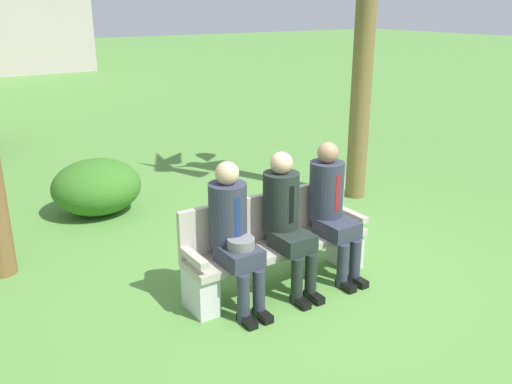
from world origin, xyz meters
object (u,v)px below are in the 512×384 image
(seated_man_middle, at_px, (286,216))
(park_bench, at_px, (275,244))
(shrub_near_bench, at_px, (97,187))
(seated_man_left, at_px, (233,229))
(seated_man_right, at_px, (331,203))

(seated_man_middle, bearing_deg, park_bench, 103.64)
(park_bench, relative_size, shrub_near_bench, 1.66)
(seated_man_middle, height_order, shrub_near_bench, seated_man_middle)
(seated_man_left, bearing_deg, seated_man_right, 0.36)
(park_bench, xyz_separation_m, seated_man_right, (0.58, -0.12, 0.33))
(park_bench, xyz_separation_m, shrub_near_bench, (-0.85, 2.83, -0.06))
(seated_man_left, relative_size, seated_man_middle, 1.00)
(seated_man_middle, bearing_deg, seated_man_right, 0.15)
(seated_man_right, bearing_deg, seated_man_left, -179.64)
(seated_man_left, xyz_separation_m, shrub_near_bench, (-0.30, 2.96, -0.38))
(park_bench, bearing_deg, seated_man_middle, -76.36)
(park_bench, height_order, seated_man_right, seated_man_right)
(park_bench, relative_size, seated_man_left, 1.42)
(seated_man_middle, xyz_separation_m, shrub_near_bench, (-0.88, 2.95, -0.39))
(park_bench, height_order, seated_man_left, seated_man_left)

